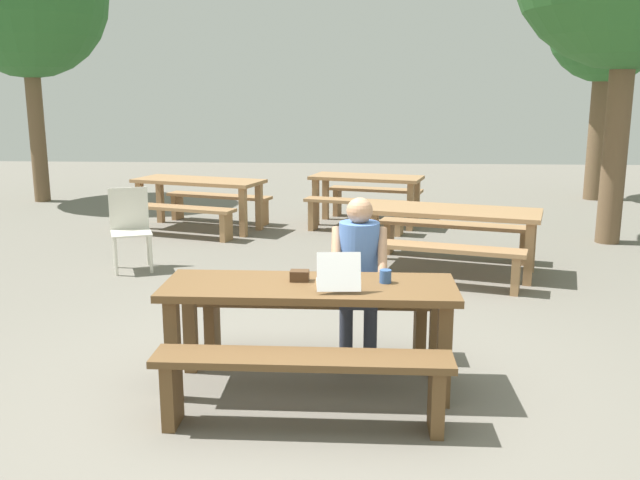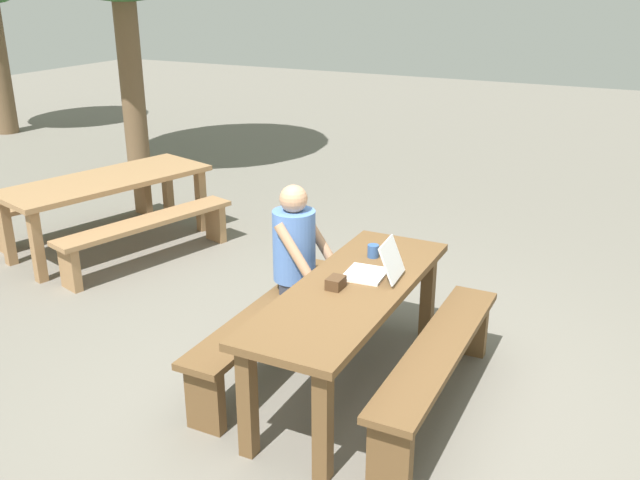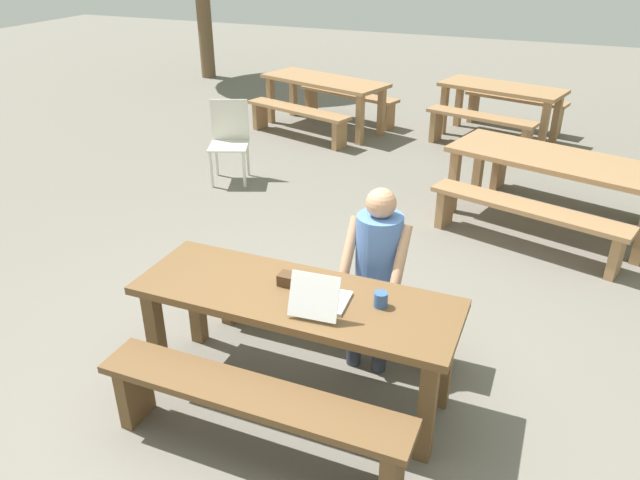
{
  "view_description": "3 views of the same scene",
  "coord_description": "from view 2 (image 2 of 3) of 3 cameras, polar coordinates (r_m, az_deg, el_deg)",
  "views": [
    {
      "loc": [
        0.33,
        -4.47,
        2.03
      ],
      "look_at": [
        0.06,
        0.25,
        1.0
      ],
      "focal_mm": 38.76,
      "sensor_mm": 36.0,
      "label": 1
    },
    {
      "loc": [
        -3.67,
        -1.6,
        2.58
      ],
      "look_at": [
        0.06,
        0.25,
        1.0
      ],
      "focal_mm": 38.95,
      "sensor_mm": 36.0,
      "label": 2
    },
    {
      "loc": [
        1.3,
        -2.78,
        2.68
      ],
      "look_at": [
        0.06,
        0.25,
        1.0
      ],
      "focal_mm": 34.01,
      "sensor_mm": 36.0,
      "label": 3
    }
  ],
  "objects": [
    {
      "name": "bench_far",
      "position": [
        4.82,
        -3.96,
        -6.75
      ],
      "size": [
        1.81,
        0.3,
        0.47
      ],
      "color": "brown",
      "rests_on": "ground"
    },
    {
      "name": "bench_near",
      "position": [
        4.41,
        9.63,
        -9.83
      ],
      "size": [
        1.81,
        0.3,
        0.47
      ],
      "color": "brown",
      "rests_on": "ground"
    },
    {
      "name": "bench_distant_north",
      "position": [
        7.85,
        -19.36,
        2.98
      ],
      "size": [
        1.85,
        0.8,
        0.44
      ],
      "rotation": [
        0.0,
        0.0,
        -0.28
      ],
      "color": "#9E754C",
      "rests_on": "ground"
    },
    {
      "name": "ground_plane",
      "position": [
        4.76,
        2.44,
        -11.99
      ],
      "size": [
        30.0,
        30.0,
        0.0
      ],
      "primitive_type": "plane",
      "color": "slate"
    },
    {
      "name": "picnic_table_distant",
      "position": [
        7.22,
        -17.1,
        4.13
      ],
      "size": [
        2.18,
        1.33,
        0.72
      ],
      "rotation": [
        0.0,
        0.0,
        -0.28
      ],
      "color": "#9E754C",
      "rests_on": "ground"
    },
    {
      "name": "bench_distant_south",
      "position": [
        6.78,
        -13.97,
        0.8
      ],
      "size": [
        1.85,
        0.8,
        0.44
      ],
      "rotation": [
        0.0,
        0.0,
        -0.28
      ],
      "color": "#9E754C",
      "rests_on": "ground"
    },
    {
      "name": "person_seated",
      "position": [
        4.91,
        -1.73,
        -1.27
      ],
      "size": [
        0.41,
        0.41,
        1.25
      ],
      "color": "#333847",
      "rests_on": "ground"
    },
    {
      "name": "picnic_table_front",
      "position": [
        4.46,
        2.56,
        -5.19
      ],
      "size": [
        1.97,
        0.67,
        0.75
      ],
      "color": "brown",
      "rests_on": "ground"
    },
    {
      "name": "small_pouch",
      "position": [
        4.36,
        1.3,
        -3.53
      ],
      "size": [
        0.13,
        0.09,
        0.07
      ],
      "color": "#4C331E",
      "rests_on": "picnic_table_front"
    },
    {
      "name": "laptop",
      "position": [
        4.52,
        4.62,
        -2.34
      ],
      "size": [
        0.31,
        0.38,
        0.26
      ],
      "rotation": [
        0.0,
        0.0,
        3.21
      ],
      "color": "white",
      "rests_on": "picnic_table_front"
    },
    {
      "name": "coffee_mug",
      "position": [
        4.84,
        4.39,
        -0.91
      ],
      "size": [
        0.08,
        0.08,
        0.09
      ],
      "color": "#335693",
      "rests_on": "picnic_table_front"
    }
  ]
}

